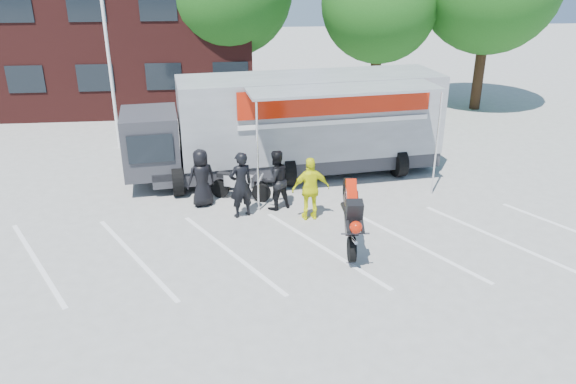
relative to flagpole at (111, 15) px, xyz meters
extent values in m
plane|color=#A3A49E|center=(6.24, -10.00, -5.05)|extent=(100.00, 100.00, 0.00)
cube|color=white|center=(6.24, -9.00, -5.05)|extent=(18.09, 13.33, 0.01)
cube|color=#411715|center=(-3.76, 8.00, -1.55)|extent=(18.00, 8.00, 7.00)
cylinder|color=white|center=(-0.26, 0.00, -1.05)|extent=(0.12, 0.12, 8.00)
cylinder|color=#382314|center=(4.24, 6.00, -3.43)|extent=(0.50, 0.50, 3.24)
cylinder|color=#382314|center=(11.24, 5.00, -3.61)|extent=(0.50, 0.50, 2.88)
sphere|color=#174E13|center=(11.24, 5.00, -0.09)|extent=(5.44, 5.44, 5.44)
cylinder|color=#382314|center=(16.24, 4.50, -3.34)|extent=(0.50, 0.50, 3.42)
imported|color=black|center=(3.24, -5.94, -4.17)|extent=(1.02, 0.87, 1.77)
imported|color=black|center=(4.40, -6.84, -4.07)|extent=(0.84, 0.72, 1.96)
imported|color=black|center=(5.43, -6.40, -4.14)|extent=(1.09, 0.99, 1.82)
imported|color=#F2F70D|center=(6.36, -7.22, -4.13)|extent=(1.13, 0.56, 1.86)
camera|label=1|loc=(4.22, -21.74, 1.97)|focal=35.00mm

